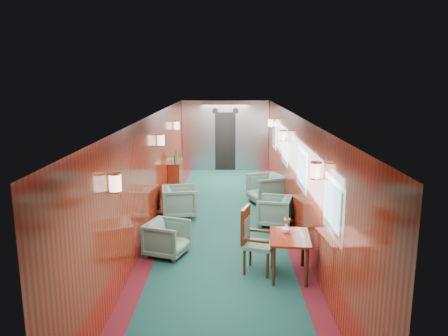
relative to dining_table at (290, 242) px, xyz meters
The scene contains 12 objects.
room 2.89m from the dining_table, 113.68° to the left, with size 12.00×12.10×2.40m.
bulkhead 8.46m from the dining_table, 97.34° to the left, with size 2.98×0.17×2.39m.
windows_right 2.88m from the dining_table, 81.41° to the left, with size 0.02×8.60×0.80m.
wall_sconces 3.44m from the dining_table, 109.62° to the left, with size 2.97×7.97×0.25m.
dining_table is the anchor object (origin of this frame).
side_chair 0.60m from the dining_table, 164.05° to the left, with size 0.60×0.62×1.09m.
credenza 5.62m from the dining_table, 115.49° to the left, with size 0.32×1.03×1.20m.
flower_vase 0.25m from the dining_table, 99.99° to the left, with size 0.14×0.14×0.14m, color silver.
armchair_left_near 2.25m from the dining_table, 158.71° to the left, with size 0.68×0.70×0.63m, color #1A3D36.
armchair_left_far 3.71m from the dining_table, 124.58° to the left, with size 0.76×0.78×0.71m, color #1A3D36.
armchair_right_near 2.48m from the dining_table, 89.63° to the left, with size 0.68×0.70×0.64m, color #1A3D36.
armchair_right_far 4.17m from the dining_table, 90.20° to the left, with size 0.80×0.82×0.75m, color #1A3D36.
Camera 1 is at (0.08, -9.07, 3.16)m, focal length 35.00 mm.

